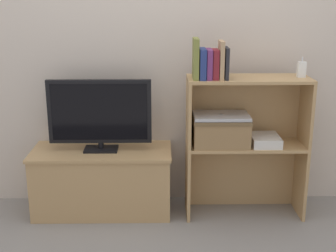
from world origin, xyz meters
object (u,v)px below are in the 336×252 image
at_px(book_olive, 196,59).
at_px(book_charcoal, 226,63).
at_px(baby_monitor, 302,69).
at_px(laptop, 221,116).
at_px(book_navy, 202,64).
at_px(magazine_stack, 265,140).
at_px(tv_stand, 103,181).
at_px(book_maroon, 215,64).
at_px(book_plum, 209,64).
at_px(book_tan, 221,60).
at_px(storage_basket_left, 221,130).
at_px(tv, 100,113).

xyz_separation_m(book_olive, book_charcoal, (0.19, -0.00, -0.03)).
height_order(baby_monitor, laptop, baby_monitor).
bearing_deg(book_navy, magazine_stack, 2.61).
bearing_deg(tv_stand, book_maroon, -6.89).
height_order(book_plum, book_tan, book_tan).
relative_size(tv_stand, book_plum, 5.10).
relative_size(tv_stand, book_olive, 3.72).
bearing_deg(storage_basket_left, laptop, 180.00).
bearing_deg(storage_basket_left, book_maroon, -152.77).
distance_m(tv_stand, laptop, 0.92).
relative_size(book_plum, magazine_stack, 0.81).
bearing_deg(book_navy, baby_monitor, 3.74).
bearing_deg(tv, tv_stand, 90.00).
distance_m(tv_stand, book_olive, 1.04).
xyz_separation_m(book_tan, book_charcoal, (0.03, -0.00, -0.02)).
height_order(book_olive, magazine_stack, book_olive).
bearing_deg(magazine_stack, book_charcoal, -176.01).
bearing_deg(book_tan, book_olive, 180.00).
bearing_deg(laptop, book_olive, -171.35).
bearing_deg(tv, book_olive, -8.09).
height_order(book_maroon, book_tan, book_tan).
bearing_deg(storage_basket_left, baby_monitor, 1.72).
bearing_deg(book_plum, book_olive, 180.00).
distance_m(book_olive, book_plum, 0.09).
bearing_deg(storage_basket_left, book_tan, -120.06).
relative_size(tv, storage_basket_left, 1.85).
xyz_separation_m(tv_stand, tv, (0.00, -0.00, 0.47)).
xyz_separation_m(book_plum, book_maroon, (0.04, -0.00, -0.00)).
distance_m(storage_basket_left, magazine_stack, 0.30).
distance_m(book_maroon, baby_monitor, 0.55).
bearing_deg(storage_basket_left, magazine_stack, -1.39).
bearing_deg(book_charcoal, baby_monitor, 4.87).
height_order(tv_stand, book_plum, book_plum).
xyz_separation_m(tv_stand, book_maroon, (0.73, -0.09, 0.81)).
distance_m(baby_monitor, laptop, 0.58).
relative_size(tv_stand, laptop, 2.62).
bearing_deg(book_plum, tv, 172.85).
height_order(book_navy, magazine_stack, book_navy).
xyz_separation_m(book_maroon, baby_monitor, (0.55, 0.04, -0.04)).
height_order(tv, book_maroon, book_maroon).
relative_size(book_navy, book_maroon, 1.03).
relative_size(book_olive, book_tan, 1.07).
height_order(book_plum, laptop, book_plum).
bearing_deg(tv_stand, book_olive, -8.23).
relative_size(book_plum, storage_basket_left, 0.50).
relative_size(book_navy, book_tan, 0.80).
height_order(book_maroon, magazine_stack, book_maroon).
bearing_deg(magazine_stack, tv_stand, 176.29).
xyz_separation_m(book_plum, magazine_stack, (0.38, 0.02, -0.50)).
height_order(book_maroon, storage_basket_left, book_maroon).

